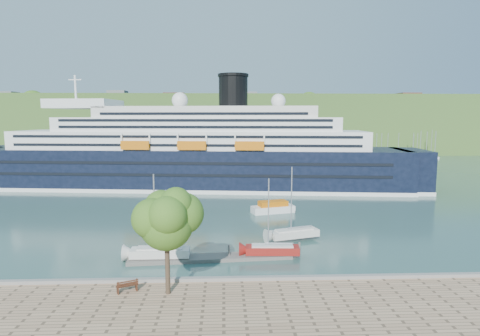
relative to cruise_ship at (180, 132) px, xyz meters
The scene contains 11 objects.
ground 54.21m from the cruise_ship, 80.14° to the right, with size 400.00×400.00×0.00m, color #2D514B.
far_hillside 93.34m from the cruise_ship, 84.43° to the left, with size 400.00×50.00×24.00m, color #3A5C25.
quay_coping 54.16m from the cruise_ship, 80.18° to the right, with size 220.00×0.50×0.30m, color slate.
cruise_ship is the anchor object (origin of this frame).
park_bench 55.21m from the cruise_ship, 88.60° to the right, with size 1.75×0.72×1.12m, color #4C2715, non-canonical shape.
promenade_tree 55.21m from the cruise_ship, 85.14° to the right, with size 5.57×5.57×9.23m, color #366119, non-canonical shape.
floating_pontoon 46.56m from the cruise_ship, 80.17° to the right, with size 17.16×2.10×0.38m, color slate, non-canonical shape.
sailboat_white_near 45.24m from the cruise_ship, 86.88° to the right, with size 6.75×1.88×8.72m, color silver, non-canonical shape.
sailboat_red 46.90m from the cruise_ship, 72.09° to the right, with size 6.30×1.75×8.14m, color maroon, non-canonical shape.
sailboat_white_far 42.76m from the cruise_ship, 65.26° to the right, with size 6.67×1.85×8.61m, color silver, non-canonical shape.
tender_launch 31.04m from the cruise_ship, 54.70° to the right, with size 6.77×2.32×1.87m, color #CF670C, non-canonical shape.
Camera 1 is at (0.06, -32.98, 14.81)m, focal length 30.00 mm.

